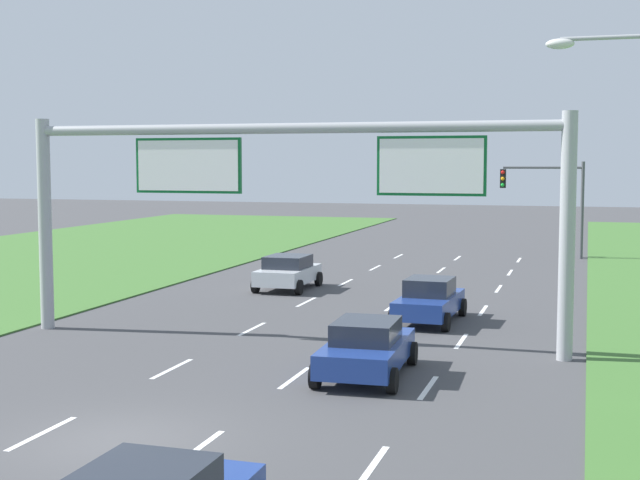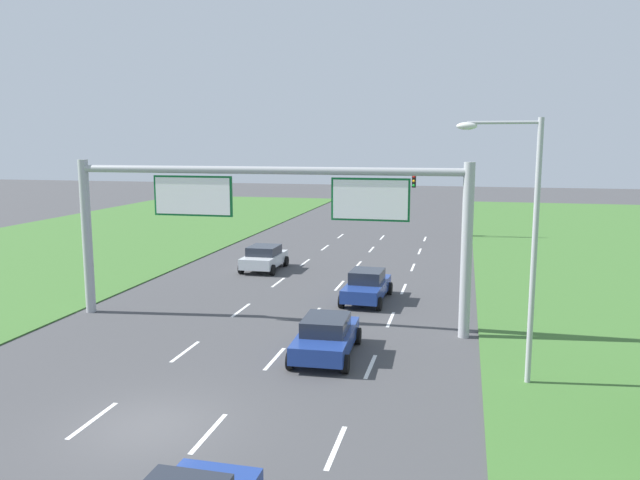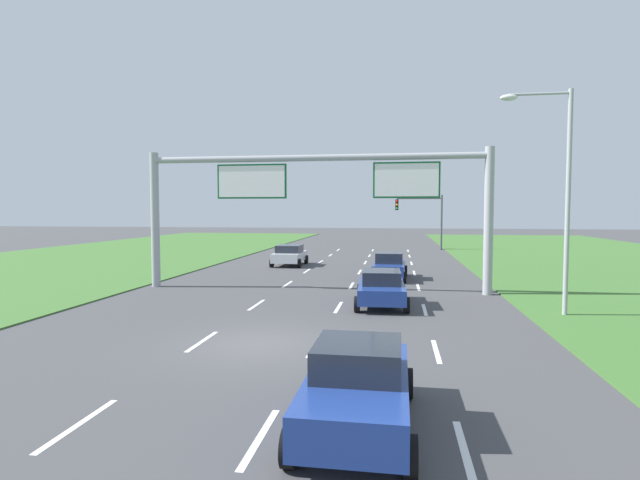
{
  "view_description": "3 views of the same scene",
  "coord_description": "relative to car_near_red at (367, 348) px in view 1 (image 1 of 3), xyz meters",
  "views": [
    {
      "loc": [
        8.93,
        -15.54,
        5.6
      ],
      "look_at": [
        0.35,
        12.92,
        2.97
      ],
      "focal_mm": 50.0,
      "sensor_mm": 36.0,
      "label": 1
    },
    {
      "loc": [
        8.23,
        -14.69,
        7.73
      ],
      "look_at": [
        1.88,
        12.71,
        3.34
      ],
      "focal_mm": 35.0,
      "sensor_mm": 36.0,
      "label": 2
    },
    {
      "loc": [
        4.1,
        -14.31,
        4.0
      ],
      "look_at": [
        -0.17,
        13.46,
        2.34
      ],
      "focal_mm": 28.0,
      "sensor_mm": 36.0,
      "label": 3
    }
  ],
  "objects": [
    {
      "name": "lane_dashes_inner_left",
      "position": [
        -5.24,
        2.28,
        -0.75
      ],
      "size": [
        0.14,
        56.4,
        0.01
      ],
      "color": "white",
      "rests_on": "ground_plane"
    },
    {
      "name": "lane_dashes_inner_right",
      "position": [
        -1.74,
        2.28,
        -0.75
      ],
      "size": [
        0.14,
        56.4,
        0.01
      ],
      "color": "white",
      "rests_on": "ground_plane"
    },
    {
      "name": "lane_dashes_slip",
      "position": [
        1.76,
        2.28,
        -0.75
      ],
      "size": [
        0.14,
        56.4,
        0.01
      ],
      "color": "white",
      "rests_on": "ground_plane"
    },
    {
      "name": "car_near_red",
      "position": [
        0.0,
        0.0,
        0.0
      ],
      "size": [
        2.29,
        4.35,
        1.49
      ],
      "rotation": [
        0.0,
        0.0,
        0.04
      ],
      "color": "navy",
      "rests_on": "ground_plane"
    },
    {
      "name": "ground_plane",
      "position": [
        -3.49,
        -6.72,
        -0.75
      ],
      "size": [
        200.0,
        200.0,
        0.0
      ],
      "primitive_type": "plane",
      "color": "#424244"
    },
    {
      "name": "car_mid_lane",
      "position": [
        -7.1,
        14.44,
        0.02
      ],
      "size": [
        2.18,
        3.94,
        1.49
      ],
      "rotation": [
        0.0,
        0.0,
        -0.0
      ],
      "color": "silver",
      "rests_on": "ground_plane"
    },
    {
      "name": "car_lead_silver",
      "position": [
        0.21,
        8.32,
        0.01
      ],
      "size": [
        2.16,
        4.34,
        1.54
      ],
      "rotation": [
        0.0,
        0.0,
        -0.04
      ],
      "color": "navy",
      "rests_on": "ground_plane"
    },
    {
      "name": "sign_gantry",
      "position": [
        -3.37,
        3.44,
        4.14
      ],
      "size": [
        17.24,
        0.44,
        7.0
      ],
      "color": "#9EA0A5",
      "rests_on": "ground_plane"
    },
    {
      "name": "traffic_light_mast",
      "position": [
        3.19,
        30.98,
        3.11
      ],
      "size": [
        4.76,
        0.49,
        5.6
      ],
      "color": "#47494F",
      "rests_on": "ground_plane"
    }
  ]
}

